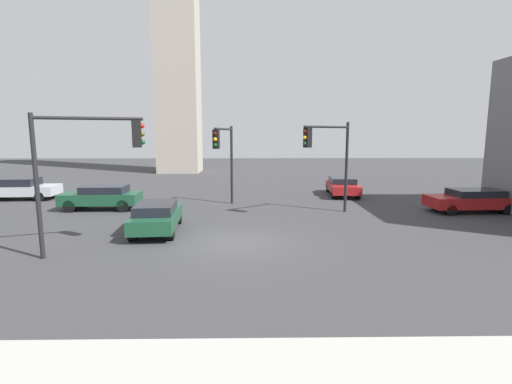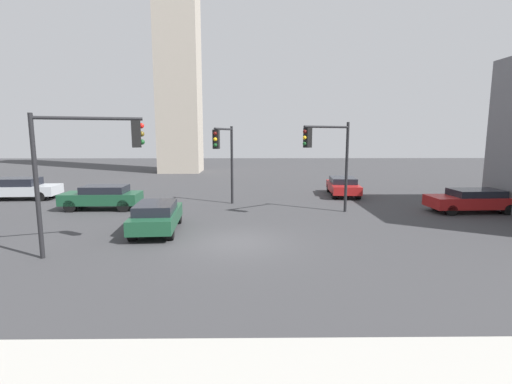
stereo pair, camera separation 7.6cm
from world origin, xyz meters
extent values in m
plane|color=#38383A|center=(0.00, 0.00, 0.00)|extent=(105.55, 105.55, 0.00)
cylinder|color=black|center=(-6.84, -1.86, 2.55)|extent=(0.16, 0.16, 5.11)
cylinder|color=black|center=(-5.13, -1.23, 4.94)|extent=(3.46, 1.38, 0.12)
cube|color=black|center=(-3.66, -0.68, 4.39)|extent=(0.41, 0.41, 1.00)
sphere|color=red|center=(-3.47, -0.61, 4.69)|extent=(0.20, 0.20, 0.20)
sphere|color=#594714|center=(-3.47, -0.61, 4.39)|extent=(0.20, 0.20, 0.20)
sphere|color=#14471E|center=(-3.47, -0.61, 4.09)|extent=(0.20, 0.20, 0.20)
cylinder|color=black|center=(5.97, 6.11, 2.51)|extent=(0.16, 0.16, 5.03)
cylinder|color=black|center=(4.62, 5.14, 4.75)|extent=(2.76, 2.03, 0.12)
cube|color=black|center=(3.48, 4.31, 4.20)|extent=(0.45, 0.45, 1.00)
sphere|color=#4C0F0C|center=(3.32, 4.20, 4.50)|extent=(0.20, 0.20, 0.20)
sphere|color=yellow|center=(3.32, 4.20, 4.20)|extent=(0.20, 0.20, 0.20)
sphere|color=#14471E|center=(3.32, 4.20, 3.90)|extent=(0.20, 0.20, 0.20)
cylinder|color=black|center=(-0.59, 8.76, 2.42)|extent=(0.16, 0.16, 4.84)
cylinder|color=black|center=(-0.92, 6.84, 4.65)|extent=(0.79, 3.87, 0.12)
cube|color=black|center=(-1.22, 5.15, 4.10)|extent=(0.37, 0.37, 1.00)
sphere|color=#4C0F0C|center=(-1.25, 4.96, 4.40)|extent=(0.20, 0.20, 0.20)
sphere|color=yellow|center=(-1.25, 4.96, 4.10)|extent=(0.20, 0.20, 0.20)
sphere|color=#14471E|center=(-1.25, 4.96, 3.80)|extent=(0.20, 0.20, 0.20)
cube|color=#19472D|center=(-3.65, 1.83, 0.64)|extent=(2.15, 4.44, 0.60)
cube|color=black|center=(-3.64, 1.61, 1.13)|extent=(1.79, 2.53, 0.46)
cylinder|color=black|center=(-4.51, 3.24, 0.33)|extent=(0.38, 0.69, 0.67)
cylinder|color=black|center=(-3.01, 3.35, 0.33)|extent=(0.38, 0.69, 0.67)
cylinder|color=black|center=(-4.30, 0.31, 0.33)|extent=(0.38, 0.69, 0.67)
cylinder|color=black|center=(-2.79, 0.42, 0.33)|extent=(0.38, 0.69, 0.67)
cube|color=#ADB2B7|center=(-14.88, 10.47, 0.63)|extent=(4.82, 2.26, 0.63)
cube|color=black|center=(-15.12, 10.46, 1.17)|extent=(2.74, 1.89, 0.55)
cylinder|color=black|center=(-13.34, 11.38, 0.31)|extent=(0.64, 0.39, 0.62)
cylinder|color=black|center=(-13.24, 9.77, 0.31)|extent=(0.64, 0.39, 0.62)
cylinder|color=black|center=(-16.53, 11.18, 0.31)|extent=(0.64, 0.39, 0.62)
cube|color=maroon|center=(13.04, 5.90, 0.60)|extent=(4.82, 2.12, 0.62)
cube|color=black|center=(13.28, 5.91, 1.08)|extent=(2.73, 1.79, 0.42)
cylinder|color=black|center=(11.47, 5.05, 0.29)|extent=(0.60, 0.37, 0.58)
cylinder|color=black|center=(11.40, 6.60, 0.29)|extent=(0.60, 0.37, 0.58)
cylinder|color=black|center=(14.69, 5.20, 0.29)|extent=(0.60, 0.37, 0.58)
cylinder|color=black|center=(14.62, 6.76, 0.29)|extent=(0.60, 0.37, 0.58)
cube|color=maroon|center=(7.20, 11.76, 0.60)|extent=(2.26, 4.44, 0.57)
cube|color=black|center=(7.21, 11.97, 1.06)|extent=(1.87, 2.54, 0.44)
cylinder|color=black|center=(7.86, 10.24, 0.32)|extent=(0.40, 0.66, 0.64)
cylinder|color=black|center=(6.30, 10.37, 0.32)|extent=(0.40, 0.66, 0.64)
cylinder|color=black|center=(8.10, 13.15, 0.32)|extent=(0.40, 0.66, 0.64)
cylinder|color=black|center=(6.54, 13.28, 0.32)|extent=(0.40, 0.66, 0.64)
cube|color=#19472D|center=(-8.14, 6.95, 0.67)|extent=(4.42, 1.87, 0.64)
cube|color=black|center=(-7.92, 6.95, 1.17)|extent=(2.49, 1.63, 0.45)
cylinder|color=black|center=(-9.62, 6.19, 0.35)|extent=(0.70, 0.34, 0.69)
cylinder|color=black|center=(-9.64, 7.67, 0.35)|extent=(0.70, 0.34, 0.69)
cylinder|color=black|center=(-6.63, 6.22, 0.35)|extent=(0.70, 0.34, 0.69)
cylinder|color=black|center=(-6.65, 7.71, 0.35)|extent=(0.70, 0.34, 0.69)
cube|color=#A89E8E|center=(-7.45, 28.84, 17.40)|extent=(4.56, 4.56, 34.81)
camera|label=1|loc=(0.56, -15.00, 4.42)|focal=26.61mm
camera|label=2|loc=(0.64, -15.00, 4.42)|focal=26.61mm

